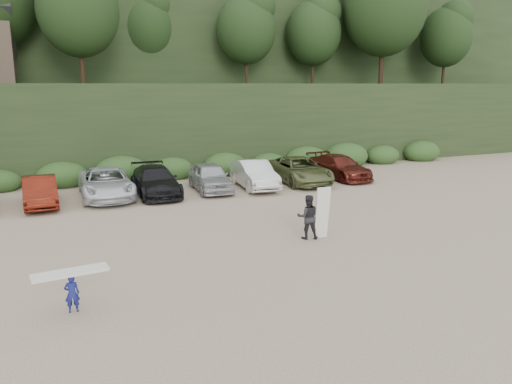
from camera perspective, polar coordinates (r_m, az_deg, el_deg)
name	(u,v)px	position (r m, az deg, el deg)	size (l,w,h in m)	color
ground	(242,245)	(18.93, -1.61, -6.09)	(120.00, 120.00, 0.00)	tan
hillside_backdrop	(104,29)	(53.30, -16.97, 17.39)	(90.00, 41.50, 28.00)	black
parked_cars	(103,185)	(27.37, -17.13, 0.76)	(33.98, 6.08, 1.62)	silver
child_surfer	(71,284)	(14.21, -20.37, -9.86)	(1.97, 0.75, 1.16)	navy
adult_surfer	(309,216)	(19.60, 6.09, -2.80)	(1.33, 0.91, 2.07)	black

